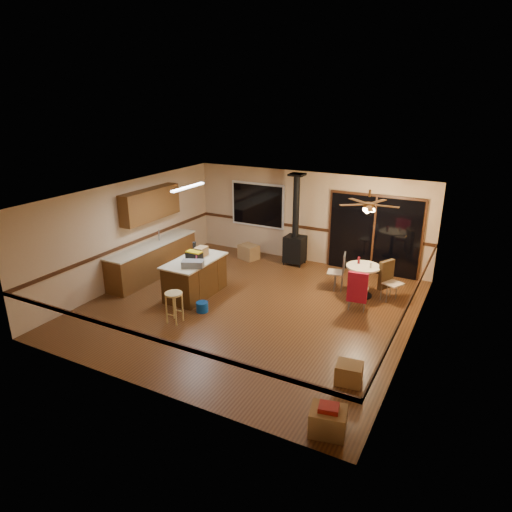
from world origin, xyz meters
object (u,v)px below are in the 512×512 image
Objects in this scene: chair_near at (358,287)px; box_corner_a at (328,421)px; toolbox_grey at (193,264)px; blue_bucket at (202,307)px; kitchen_island at (195,277)px; toolbox_black at (194,257)px; bar_stool at (174,308)px; wood_stove at (295,240)px; dining_table at (363,276)px; chair_left at (340,267)px; box_under_window at (249,252)px; chair_right at (387,275)px; box_corner_b at (349,373)px.

chair_near reaches higher than box_corner_a.
toolbox_grey reaches higher than blue_bucket.
toolbox_black reaches higher than kitchen_island.
bar_stool is 4.37m from box_corner_a.
wood_stove reaches higher than dining_table.
wood_stove is 2.05m from chair_left.
toolbox_grey is at bearing -139.92° from chair_left.
toolbox_black reaches higher than chair_near.
toolbox_grey is 0.95× the size of box_corner_a.
box_under_window is (-0.50, 4.21, -0.13)m from bar_stool.
chair_right is (4.13, 1.93, 0.14)m from kitchen_island.
kitchen_island is 4.02m from dining_table.
kitchen_island is at bearing -153.50° from dining_table.
blue_bucket is 0.62× the size of box_corner_b.
bar_stool is 3.95m from box_corner_b.
chair_left is (-0.60, 0.12, 0.06)m from dining_table.
kitchen_island is 4.56m from chair_right.
box_corner_b is (0.77, -3.56, -0.35)m from dining_table.
box_corner_b is (3.06, -4.82, -0.55)m from wood_stove.
chair_right is at bearing 0.53° from chair_left.
dining_table is at bearing 33.22° from toolbox_grey.
box_under_window is at bearing 153.20° from chair_near.
chair_left is 1.18× the size of box_corner_b.
box_corner_a is at bearing -62.82° from wood_stove.
box_under_window is at bearing 163.49° from chair_left.
kitchen_island is 3.83m from chair_near.
box_corner_b is at bearing -18.31° from toolbox_grey.
chair_near is 2.79m from box_corner_b.
toolbox_black is at bearing -165.06° from chair_near.
chair_right is 1.31× the size of box_under_window.
blue_bucket is 3.85m from box_corner_b.
chair_left reaches higher than kitchen_island.
box_under_window reaches higher than box_corner_b.
dining_table is at bearing -166.05° from chair_right.
toolbox_grey reaches higher than box_corner_b.
chair_near reaches higher than box_corner_b.
chair_near is 1.10m from chair_right.
wood_stove is at bearing 158.35° from chair_right.
blue_bucket is at bearing 163.94° from box_corner_b.
wood_stove is at bearing 78.93° from bar_stool.
wood_stove reaches higher than blue_bucket.
chair_right is at bearing 13.95° from dining_table.
kitchen_island is 3.26× the size of chair_left.
wood_stove reaches higher than box_under_window.
wood_stove reaches higher than toolbox_black.
toolbox_grey is 3.33m from box_under_window.
toolbox_grey reaches higher than chair_left.
toolbox_grey is 4.03m from dining_table.
wood_stove is at bearing 9.31° from box_under_window.
chair_right is at bearing 37.10° from blue_bucket.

